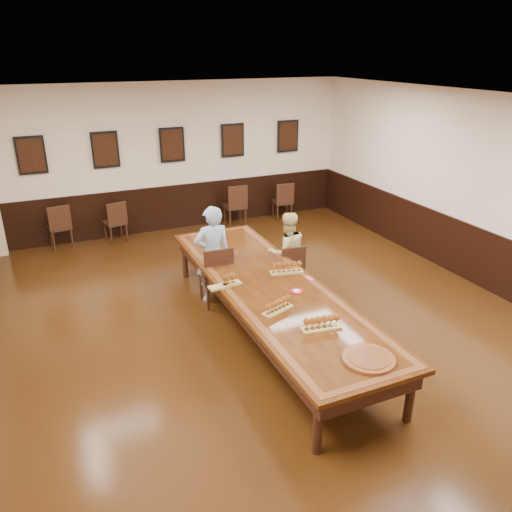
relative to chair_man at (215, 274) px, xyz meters
name	(u,v)px	position (x,y,z in m)	size (l,w,h in m)	color
floor	(270,332)	(0.41, -1.16, -0.51)	(8.00, 10.00, 0.02)	black
ceiling	(273,102)	(0.41, -1.16, 2.71)	(8.00, 10.00, 0.02)	white
wall_back	(172,158)	(0.41, 3.85, 1.10)	(8.00, 0.02, 3.20)	silver
wall_right	(492,195)	(4.42, -1.16, 1.10)	(0.02, 10.00, 3.20)	silver
chair_man	(215,274)	(0.00, 0.00, 0.00)	(0.47, 0.51, 1.00)	black
chair_woman	(289,268)	(1.24, -0.15, -0.06)	(0.41, 0.45, 0.88)	black
spare_chair_a	(59,226)	(-2.09, 3.62, -0.04)	(0.43, 0.47, 0.93)	black
spare_chair_b	(115,221)	(-1.00, 3.51, -0.06)	(0.42, 0.45, 0.89)	black
spare_chair_c	(235,205)	(1.71, 3.44, -0.01)	(0.46, 0.50, 0.98)	black
spare_chair_d	(282,201)	(2.92, 3.42, -0.05)	(0.42, 0.46, 0.91)	black
person_man	(213,255)	(0.00, 0.11, 0.30)	(0.58, 0.38, 1.60)	#5083C9
person_woman	(287,252)	(1.25, -0.06, 0.19)	(0.69, 0.53, 1.38)	#F0DE96
pink_phone	(309,278)	(1.01, -1.20, 0.26)	(0.07, 0.15, 0.01)	#ED4F6F
wainscoting	(270,301)	(0.41, -1.16, 0.00)	(8.00, 10.00, 1.00)	black
conference_table	(270,294)	(0.41, -1.16, 0.11)	(1.40, 5.00, 0.76)	#331708
posters	(172,145)	(0.41, 3.77, 1.40)	(6.14, 0.04, 0.74)	black
flight_a	(226,281)	(-0.16, -0.95, 0.33)	(0.48, 0.19, 0.18)	#AB8C48
flight_b	(286,268)	(0.80, -0.90, 0.33)	(0.51, 0.25, 0.18)	#AB8C48
flight_c	(278,306)	(0.17, -1.88, 0.33)	(0.47, 0.28, 0.17)	#AB8C48
flight_d	(322,323)	(0.44, -2.49, 0.33)	(0.50, 0.21, 0.18)	#AB8C48
red_plate_grp	(297,291)	(0.64, -1.51, 0.26)	(0.18, 0.18, 0.02)	#AE0B24
carved_platter	(369,359)	(0.58, -3.24, 0.27)	(0.72, 0.72, 0.05)	#632B13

